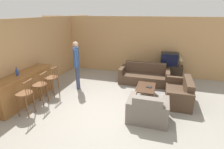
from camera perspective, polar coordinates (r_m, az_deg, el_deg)
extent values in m
plane|color=gray|center=(5.26, -1.12, -12.32)|extent=(24.00, 24.00, 0.00)
cube|color=tan|center=(8.23, 6.79, 9.29)|extent=(9.40, 0.08, 2.60)
cube|color=tan|center=(7.33, -21.86, 6.68)|extent=(0.08, 8.75, 2.60)
cube|color=brown|center=(6.30, -26.55, -4.13)|extent=(0.47, 2.20, 0.92)
cube|color=brown|center=(6.14, -27.24, 0.02)|extent=(0.55, 2.26, 0.05)
cylinder|color=brown|center=(5.44, -26.81, -5.52)|extent=(0.47, 0.47, 0.04)
cylinder|color=brown|center=(5.78, -26.54, -7.78)|extent=(0.04, 0.04, 0.64)
cylinder|color=brown|center=(5.58, -28.48, -9.13)|extent=(0.04, 0.04, 0.64)
cylinder|color=brown|center=(5.60, -24.05, -8.27)|extent=(0.04, 0.04, 0.64)
cylinder|color=brown|center=(5.39, -25.96, -9.70)|extent=(0.04, 0.04, 0.64)
cylinder|color=brown|center=(5.35, -24.69, -3.40)|extent=(0.02, 0.02, 0.34)
cylinder|color=brown|center=(5.28, -25.25, -3.76)|extent=(0.02, 0.02, 0.34)
cylinder|color=brown|center=(5.22, -25.82, -4.13)|extent=(0.02, 0.02, 0.34)
cylinder|color=brown|center=(5.16, -26.41, -4.50)|extent=(0.02, 0.02, 0.34)
cube|color=brown|center=(5.19, -25.84, -2.07)|extent=(0.06, 0.38, 0.04)
cylinder|color=brown|center=(5.87, -22.68, -3.06)|extent=(0.49, 0.49, 0.04)
cylinder|color=brown|center=(6.20, -22.73, -5.32)|extent=(0.04, 0.04, 0.64)
cylinder|color=brown|center=(5.97, -24.27, -6.52)|extent=(0.04, 0.04, 0.64)
cylinder|color=brown|center=(6.04, -20.25, -5.63)|extent=(0.04, 0.04, 0.64)
cylinder|color=brown|center=(5.81, -21.73, -6.89)|extent=(0.04, 0.04, 0.64)
cylinder|color=brown|center=(5.81, -20.69, -1.03)|extent=(0.02, 0.02, 0.34)
cylinder|color=brown|center=(5.74, -21.12, -1.34)|extent=(0.02, 0.02, 0.34)
cylinder|color=brown|center=(5.67, -21.56, -1.65)|extent=(0.02, 0.02, 0.34)
cylinder|color=brown|center=(5.60, -22.02, -1.97)|extent=(0.02, 0.02, 0.34)
cube|color=brown|center=(5.65, -21.58, 0.26)|extent=(0.08, 0.38, 0.04)
cylinder|color=brown|center=(6.32, -19.25, -1.00)|extent=(0.44, 0.44, 0.04)
cylinder|color=brown|center=(6.65, -19.24, -3.16)|extent=(0.04, 0.04, 0.64)
cylinder|color=brown|center=(6.42, -20.81, -4.17)|extent=(0.04, 0.04, 0.64)
cylinder|color=brown|center=(6.48, -17.02, -3.52)|extent=(0.04, 0.04, 0.64)
cylinder|color=brown|center=(6.25, -18.56, -4.57)|extent=(0.04, 0.04, 0.64)
cylinder|color=brown|center=(6.26, -17.36, 0.83)|extent=(0.02, 0.02, 0.34)
cylinder|color=brown|center=(6.19, -17.81, 0.57)|extent=(0.02, 0.02, 0.34)
cylinder|color=brown|center=(6.12, -18.26, 0.31)|extent=(0.02, 0.02, 0.34)
cylinder|color=brown|center=(6.05, -18.73, 0.04)|extent=(0.02, 0.02, 0.34)
cube|color=brown|center=(6.10, -18.22, 2.08)|extent=(0.04, 0.37, 0.04)
cube|color=#4C3828|center=(7.27, 10.33, -1.44)|extent=(1.65, 0.83, 0.39)
cube|color=#4C3828|center=(7.42, 10.81, 2.34)|extent=(1.65, 0.22, 0.43)
cube|color=#4C3828|center=(7.36, 3.38, 0.13)|extent=(0.16, 0.83, 0.63)
cube|color=#4C3828|center=(7.20, 17.56, -1.26)|extent=(0.16, 0.83, 0.63)
cube|color=#70665B|center=(4.96, 11.47, -12.28)|extent=(0.75, 0.79, 0.39)
cube|color=#70665B|center=(4.51, 11.45, -9.87)|extent=(0.75, 0.22, 0.41)
cube|color=#70665B|center=(4.90, 16.94, -11.68)|extent=(0.16, 0.79, 0.61)
cube|color=#70665B|center=(4.94, 6.24, -10.54)|extent=(0.16, 0.79, 0.61)
cube|color=#4C3828|center=(6.16, 20.64, -6.51)|extent=(0.77, 1.18, 0.39)
cube|color=#4C3828|center=(6.04, 23.67, -3.37)|extent=(0.22, 1.18, 0.40)
cube|color=#4C3828|center=(6.73, 20.46, -3.20)|extent=(0.77, 0.16, 0.61)
cube|color=#4C3828|center=(5.52, 21.15, -8.49)|extent=(0.77, 0.16, 0.61)
cube|color=#472D1E|center=(6.05, 10.96, -4.14)|extent=(0.61, 0.95, 0.04)
cube|color=#472D1E|center=(5.77, 7.73, -7.35)|extent=(0.06, 0.06, 0.36)
cube|color=#472D1E|center=(5.73, 13.01, -7.92)|extent=(0.06, 0.06, 0.36)
cube|color=#472D1E|center=(6.55, 8.95, -3.96)|extent=(0.06, 0.06, 0.36)
cube|color=#472D1E|center=(6.51, 13.57, -4.44)|extent=(0.06, 0.06, 0.36)
cube|color=#2D2319|center=(7.99, 17.77, 0.77)|extent=(1.17, 0.47, 0.62)
cube|color=black|center=(7.83, 18.22, 4.81)|extent=(0.71, 0.44, 0.55)
cube|color=black|center=(7.61, 18.24, 4.40)|extent=(0.64, 0.01, 0.48)
cylinder|color=#234293|center=(6.02, -28.54, 0.53)|extent=(0.08, 0.08, 0.17)
cone|color=#234293|center=(5.98, -28.73, 1.63)|extent=(0.07, 0.07, 0.07)
cylinder|color=black|center=(5.97, -28.80, 2.04)|extent=(0.03, 0.03, 0.02)
cube|color=black|center=(6.03, 11.99, -3.98)|extent=(0.21, 0.19, 0.02)
cylinder|color=brown|center=(7.93, 21.08, 2.67)|extent=(0.16, 0.16, 0.02)
cylinder|color=brown|center=(7.89, 21.19, 3.50)|extent=(0.03, 0.03, 0.22)
cone|color=tan|center=(7.84, 21.38, 4.95)|extent=(0.28, 0.28, 0.20)
cylinder|color=#384260|center=(6.68, -11.17, -1.19)|extent=(0.13, 0.13, 0.88)
cylinder|color=#384260|center=(6.81, -11.06, -0.75)|extent=(0.13, 0.13, 0.88)
cube|color=#335189|center=(6.51, -11.57, 5.53)|extent=(0.31, 0.45, 0.70)
cylinder|color=#335189|center=(6.28, -11.79, 5.26)|extent=(0.08, 0.08, 0.64)
cylinder|color=#335189|center=(6.72, -11.40, 6.24)|extent=(0.08, 0.08, 0.64)
sphere|color=tan|center=(6.41, -11.86, 9.59)|extent=(0.20, 0.20, 0.20)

